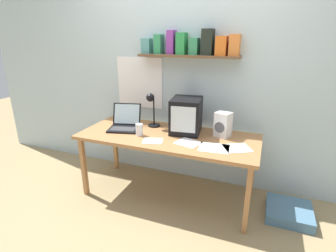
{
  "coord_description": "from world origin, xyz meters",
  "views": [
    {
      "loc": [
        0.9,
        -2.35,
        1.68
      ],
      "look_at": [
        0.0,
        0.0,
        0.8
      ],
      "focal_mm": 28.0,
      "sensor_mm": 36.0,
      "label": 1
    }
  ],
  "objects_px": {
    "printed_handout": "(237,148)",
    "floor_cushion": "(289,212)",
    "loose_paper_near_monitor": "(188,143)",
    "open_notebook": "(153,141)",
    "crt_monitor": "(186,116)",
    "laptop": "(125,122)",
    "juice_glass": "(139,130)",
    "corner_desk": "(168,140)",
    "desk_lamp": "(152,106)",
    "loose_paper_near_laptop": "(214,148)",
    "space_heater": "(223,125)"
  },
  "relations": [
    {
      "from": "corner_desk",
      "to": "printed_handout",
      "type": "height_order",
      "value": "printed_handout"
    },
    {
      "from": "floor_cushion",
      "to": "laptop",
      "type": "bearing_deg",
      "value": -179.22
    },
    {
      "from": "corner_desk",
      "to": "desk_lamp",
      "type": "distance_m",
      "value": 0.43
    },
    {
      "from": "desk_lamp",
      "to": "crt_monitor",
      "type": "bearing_deg",
      "value": 14.7
    },
    {
      "from": "loose_paper_near_laptop",
      "to": "juice_glass",
      "type": "bearing_deg",
      "value": 176.78
    },
    {
      "from": "desk_lamp",
      "to": "printed_handout",
      "type": "distance_m",
      "value": 1.03
    },
    {
      "from": "laptop",
      "to": "loose_paper_near_monitor",
      "type": "xyz_separation_m",
      "value": [
        0.78,
        -0.17,
        -0.06
      ]
    },
    {
      "from": "printed_handout",
      "to": "loose_paper_near_monitor",
      "type": "distance_m",
      "value": 0.45
    },
    {
      "from": "juice_glass",
      "to": "loose_paper_near_monitor",
      "type": "distance_m",
      "value": 0.53
    },
    {
      "from": "crt_monitor",
      "to": "open_notebook",
      "type": "height_order",
      "value": "crt_monitor"
    },
    {
      "from": "juice_glass",
      "to": "space_heater",
      "type": "height_order",
      "value": "space_heater"
    },
    {
      "from": "space_heater",
      "to": "floor_cushion",
      "type": "relative_size",
      "value": 0.6
    },
    {
      "from": "loose_paper_near_monitor",
      "to": "open_notebook",
      "type": "bearing_deg",
      "value": -166.37
    },
    {
      "from": "loose_paper_near_monitor",
      "to": "loose_paper_near_laptop",
      "type": "relative_size",
      "value": 0.93
    },
    {
      "from": "loose_paper_near_laptop",
      "to": "printed_handout",
      "type": "bearing_deg",
      "value": 19.58
    },
    {
      "from": "juice_glass",
      "to": "open_notebook",
      "type": "relative_size",
      "value": 0.54
    },
    {
      "from": "space_heater",
      "to": "open_notebook",
      "type": "bearing_deg",
      "value": -128.89
    },
    {
      "from": "loose_paper_near_laptop",
      "to": "floor_cushion",
      "type": "xyz_separation_m",
      "value": [
        0.73,
        0.22,
        -0.66
      ]
    },
    {
      "from": "laptop",
      "to": "floor_cushion",
      "type": "distance_m",
      "value": 1.9
    },
    {
      "from": "laptop",
      "to": "space_heater",
      "type": "height_order",
      "value": "space_heater"
    },
    {
      "from": "corner_desk",
      "to": "juice_glass",
      "type": "distance_m",
      "value": 0.31
    },
    {
      "from": "loose_paper_near_monitor",
      "to": "loose_paper_near_laptop",
      "type": "bearing_deg",
      "value": -6.64
    },
    {
      "from": "desk_lamp",
      "to": "juice_glass",
      "type": "relative_size",
      "value": 3.15
    },
    {
      "from": "corner_desk",
      "to": "desk_lamp",
      "type": "relative_size",
      "value": 4.76
    },
    {
      "from": "desk_lamp",
      "to": "floor_cushion",
      "type": "bearing_deg",
      "value": 13.32
    },
    {
      "from": "laptop",
      "to": "loose_paper_near_monitor",
      "type": "bearing_deg",
      "value": -26.35
    },
    {
      "from": "juice_glass",
      "to": "printed_handout",
      "type": "bearing_deg",
      "value": 1.49
    },
    {
      "from": "loose_paper_near_laptop",
      "to": "loose_paper_near_monitor",
      "type": "bearing_deg",
      "value": 173.36
    },
    {
      "from": "juice_glass",
      "to": "open_notebook",
      "type": "xyz_separation_m",
      "value": [
        0.19,
        -0.1,
        -0.05
      ]
    },
    {
      "from": "corner_desk",
      "to": "space_heater",
      "type": "relative_size",
      "value": 7.26
    },
    {
      "from": "juice_glass",
      "to": "space_heater",
      "type": "xyz_separation_m",
      "value": [
        0.8,
        0.27,
        0.07
      ]
    },
    {
      "from": "laptop",
      "to": "juice_glass",
      "type": "distance_m",
      "value": 0.3
    },
    {
      "from": "laptop",
      "to": "space_heater",
      "type": "distance_m",
      "value": 1.06
    },
    {
      "from": "printed_handout",
      "to": "floor_cushion",
      "type": "distance_m",
      "value": 0.86
    },
    {
      "from": "crt_monitor",
      "to": "floor_cushion",
      "type": "distance_m",
      "value": 1.38
    },
    {
      "from": "corner_desk",
      "to": "space_heater",
      "type": "xyz_separation_m",
      "value": [
        0.53,
        0.17,
        0.18
      ]
    },
    {
      "from": "crt_monitor",
      "to": "printed_handout",
      "type": "xyz_separation_m",
      "value": [
        0.56,
        -0.24,
        -0.18
      ]
    },
    {
      "from": "open_notebook",
      "to": "crt_monitor",
      "type": "bearing_deg",
      "value": 58.48
    },
    {
      "from": "juice_glass",
      "to": "floor_cushion",
      "type": "xyz_separation_m",
      "value": [
        1.51,
        0.18,
        -0.71
      ]
    },
    {
      "from": "desk_lamp",
      "to": "loose_paper_near_monitor",
      "type": "distance_m",
      "value": 0.64
    },
    {
      "from": "juice_glass",
      "to": "space_heater",
      "type": "bearing_deg",
      "value": 18.95
    },
    {
      "from": "loose_paper_near_monitor",
      "to": "laptop",
      "type": "bearing_deg",
      "value": 167.95
    },
    {
      "from": "loose_paper_near_laptop",
      "to": "corner_desk",
      "type": "bearing_deg",
      "value": 163.38
    },
    {
      "from": "printed_handout",
      "to": "loose_paper_near_monitor",
      "type": "height_order",
      "value": "same"
    },
    {
      "from": "juice_glass",
      "to": "open_notebook",
      "type": "height_order",
      "value": "juice_glass"
    },
    {
      "from": "corner_desk",
      "to": "crt_monitor",
      "type": "height_order",
      "value": "crt_monitor"
    },
    {
      "from": "printed_handout",
      "to": "loose_paper_near_laptop",
      "type": "distance_m",
      "value": 0.21
    },
    {
      "from": "corner_desk",
      "to": "loose_paper_near_monitor",
      "type": "relative_size",
      "value": 6.77
    },
    {
      "from": "desk_lamp",
      "to": "juice_glass",
      "type": "height_order",
      "value": "desk_lamp"
    },
    {
      "from": "desk_lamp",
      "to": "printed_handout",
      "type": "relative_size",
      "value": 1.28
    }
  ]
}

